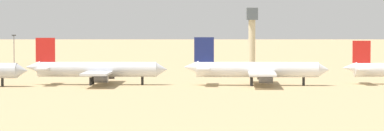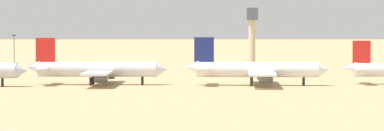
# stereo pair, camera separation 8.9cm
# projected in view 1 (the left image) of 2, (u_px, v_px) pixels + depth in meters

# --- Properties ---
(ground) EXTENTS (4000.00, 4000.00, 0.00)m
(ground) POSITION_uv_depth(u_px,v_px,m) (261.00, 89.00, 246.95)
(ground) COLOR tan
(ridge_center) EXTENTS (255.85, 179.03, 96.14)m
(ridge_center) POSITION_uv_depth(u_px,v_px,m) (223.00, 3.00, 1284.08)
(ridge_center) COLOR gray
(ridge_center) RESTS_ON ground
(parked_jet_red_2) EXTENTS (42.82, 35.99, 14.15)m
(parked_jet_red_2) POSITION_uv_depth(u_px,v_px,m) (96.00, 69.00, 262.03)
(parked_jet_red_2) COLOR silver
(parked_jet_red_2) RESTS_ON ground
(parked_jet_navy_3) EXTENTS (43.45, 36.63, 14.35)m
(parked_jet_navy_3) POSITION_uv_depth(u_px,v_px,m) (256.00, 70.00, 259.44)
(parked_jet_navy_3) COLOR white
(parked_jet_navy_3) RESTS_ON ground
(control_tower) EXTENTS (5.20, 5.20, 25.73)m
(control_tower) POSITION_uv_depth(u_px,v_px,m) (252.00, 30.00, 408.09)
(control_tower) COLOR #C6B793
(control_tower) RESTS_ON ground
(light_pole_mid) EXTENTS (1.80, 0.50, 13.36)m
(light_pole_mid) POSITION_uv_depth(u_px,v_px,m) (14.00, 47.00, 391.10)
(light_pole_mid) COLOR #59595E
(light_pole_mid) RESTS_ON ground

